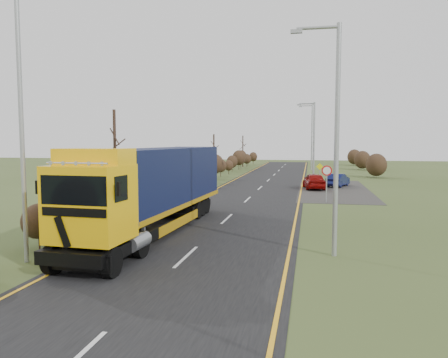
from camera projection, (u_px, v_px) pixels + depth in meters
name	position (u px, v px, depth m)	size (l,w,h in m)	color
ground	(210.00, 234.00, 19.99)	(160.00, 160.00, 0.00)	#3C4D21
road	(243.00, 204.00, 29.76)	(8.00, 120.00, 0.02)	black
layby	(334.00, 190.00, 38.28)	(6.00, 18.00, 0.02)	#2A2825
lane_markings	(243.00, 204.00, 29.46)	(7.52, 116.00, 0.01)	#F0AA16
hedgerow	(149.00, 181.00, 28.73)	(2.24, 102.04, 6.05)	black
lorry	(154.00, 184.00, 20.07)	(3.01, 14.57, 4.03)	black
car_red_hatchback	(314.00, 181.00, 38.80)	(1.69, 4.20, 1.43)	#820806
car_blue_sedan	(338.00, 180.00, 40.88)	(1.28, 3.67, 1.21)	#0B113F
streetlight_near	(334.00, 130.00, 15.90)	(1.81, 0.18, 8.49)	#9C9FA1
streetlight_mid	(313.00, 141.00, 40.34)	(1.68, 0.18, 7.83)	#9C9FA1
streetlight_far	(311.00, 134.00, 63.75)	(2.03, 0.19, 9.55)	#9C9FA1
left_pole	(21.00, 118.00, 15.01)	(0.16, 0.16, 10.12)	#9C9FA1
speed_sign	(327.00, 176.00, 30.31)	(0.71, 0.10, 2.58)	#9C9FA1
warning_board	(320.00, 170.00, 46.17)	(0.74, 0.11, 1.94)	#9C9FA1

